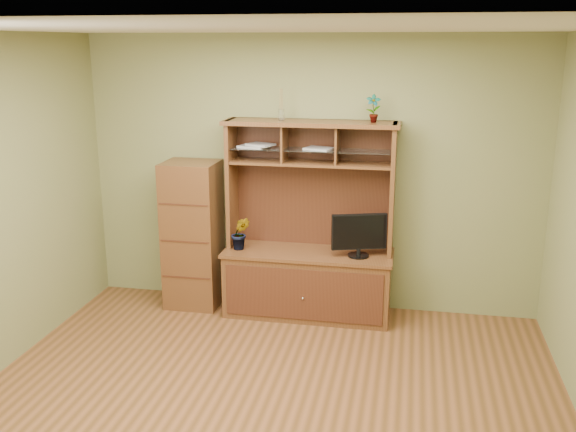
# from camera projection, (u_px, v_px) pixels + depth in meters

# --- Properties ---
(room) EXTENTS (4.54, 4.04, 2.74)m
(room) POSITION_uv_depth(u_px,v_px,m) (264.00, 231.00, 4.43)
(room) COLOR #533317
(room) RESTS_ON ground
(media_hutch) EXTENTS (1.66, 0.61, 1.90)m
(media_hutch) POSITION_uv_depth(u_px,v_px,m) (308.00, 263.00, 6.27)
(media_hutch) COLOR #4A2815
(media_hutch) RESTS_ON room
(monitor) EXTENTS (0.51, 0.20, 0.41)m
(monitor) POSITION_uv_depth(u_px,v_px,m) (359.00, 234.00, 6.01)
(monitor) COLOR black
(monitor) RESTS_ON media_hutch
(orchid_plant) EXTENTS (0.21, 0.18, 0.33)m
(orchid_plant) POSITION_uv_depth(u_px,v_px,m) (240.00, 233.00, 6.24)
(orchid_plant) COLOR #2D541D
(orchid_plant) RESTS_ON media_hutch
(top_plant) EXTENTS (0.14, 0.10, 0.25)m
(top_plant) POSITION_uv_depth(u_px,v_px,m) (373.00, 108.00, 5.84)
(top_plant) COLOR #3A6623
(top_plant) RESTS_ON media_hutch
(reed_diffuser) EXTENTS (0.06, 0.06, 0.29)m
(reed_diffuser) POSITION_uv_depth(u_px,v_px,m) (281.00, 108.00, 6.01)
(reed_diffuser) COLOR silver
(reed_diffuser) RESTS_ON media_hutch
(magazines) EXTENTS (0.94, 0.27, 0.04)m
(magazines) POSITION_uv_depth(u_px,v_px,m) (277.00, 147.00, 6.11)
(magazines) COLOR silver
(magazines) RESTS_ON media_hutch
(side_cabinet) EXTENTS (0.53, 0.48, 1.48)m
(side_cabinet) POSITION_uv_depth(u_px,v_px,m) (193.00, 235.00, 6.45)
(side_cabinet) COLOR #4A2815
(side_cabinet) RESTS_ON room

